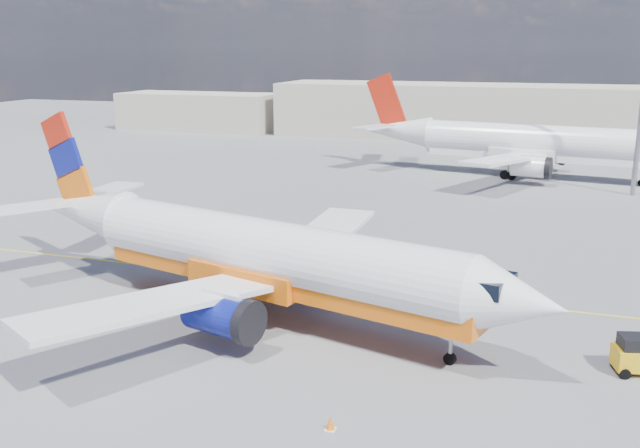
% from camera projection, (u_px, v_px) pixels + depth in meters
% --- Properties ---
extents(ground, '(240.00, 240.00, 0.00)m').
position_uv_depth(ground, '(314.00, 302.00, 39.00)').
color(ground, '#5C5C61').
rests_on(ground, ground).
extents(taxi_line, '(70.00, 0.15, 0.01)m').
position_uv_depth(taxi_line, '(331.00, 285.00, 41.76)').
color(taxi_line, yellow).
rests_on(taxi_line, ground).
extents(terminal_main, '(70.00, 14.00, 8.00)m').
position_uv_depth(terminal_main, '(510.00, 113.00, 105.47)').
color(terminal_main, beige).
rests_on(terminal_main, ground).
extents(terminal_annex, '(26.00, 10.00, 6.00)m').
position_uv_depth(terminal_annex, '(199.00, 111.00, 118.35)').
color(terminal_annex, beige).
rests_on(terminal_annex, ground).
extents(main_jet, '(32.76, 25.00, 9.90)m').
position_uv_depth(main_jet, '(256.00, 254.00, 36.41)').
color(main_jet, white).
rests_on(main_jet, ground).
extents(second_jet, '(35.32, 27.62, 10.68)m').
position_uv_depth(second_jet, '(525.00, 143.00, 75.63)').
color(second_jet, white).
rests_on(second_jet, ground).
extents(traffic_cone, '(0.38, 0.38, 0.54)m').
position_uv_depth(traffic_cone, '(330.00, 423.00, 26.00)').
color(traffic_cone, white).
rests_on(traffic_cone, ground).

